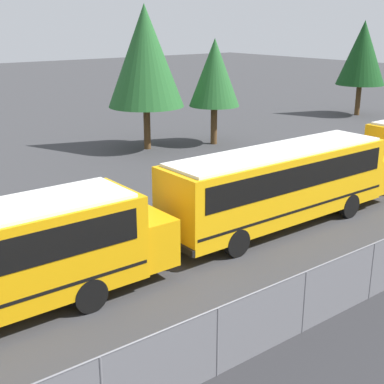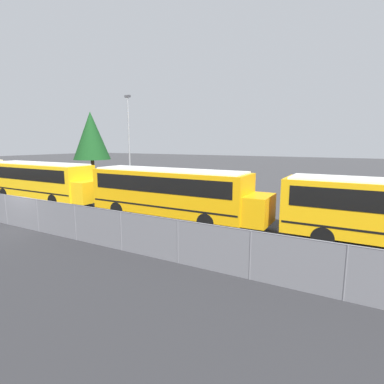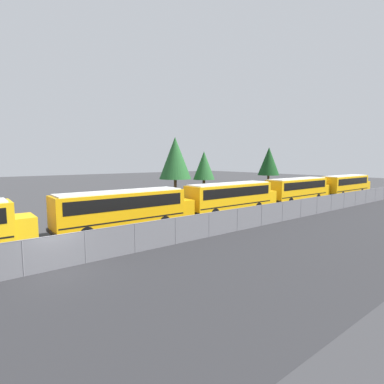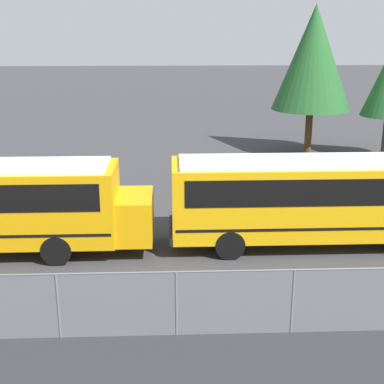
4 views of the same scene
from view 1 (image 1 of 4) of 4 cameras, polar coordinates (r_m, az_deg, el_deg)
school_bus_5 at (r=21.85m, az=9.70°, el=1.24°), size 11.85×2.55×3.25m
tree_0 at (r=49.95m, az=17.72°, el=13.93°), size 4.17×4.17×8.10m
tree_2 at (r=34.65m, az=-5.01°, el=14.22°), size 4.85×4.85×9.10m
tree_3 at (r=36.12m, az=2.42°, el=12.57°), size 3.38×3.38×7.00m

